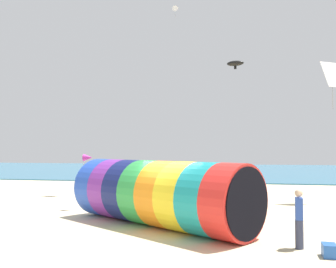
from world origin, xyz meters
TOP-DOWN VIEW (x-y plane):
  - ground_plane at (0.00, 0.00)m, footprint 120.00×120.00m
  - sea at (0.00, 39.07)m, footprint 120.00×40.00m
  - giant_inflatable_tube at (-0.62, 0.51)m, footprint 8.08×6.52m
  - kite_handler at (4.20, -1.90)m, footprint 0.26×0.38m
  - kite_white_diamond at (7.64, 8.81)m, footprint 1.33×1.17m
  - kite_black_parafoil at (2.29, 4.06)m, footprint 0.84×0.45m
  - kite_white_delta at (-2.79, 16.63)m, footprint 0.57×0.60m
  - bystander_mid_beach at (2.72, 8.63)m, footprint 0.39×0.27m
  - beach_flag at (-4.94, 3.74)m, footprint 0.47×0.36m
  - cooler_box at (4.88, -2.64)m, footprint 0.39×0.54m

SIDE VIEW (x-z plane):
  - ground_plane at x=0.00m, z-range 0.00..0.00m
  - sea at x=0.00m, z-range 0.00..0.10m
  - cooler_box at x=4.88m, z-range 0.00..0.36m
  - bystander_mid_beach at x=2.72m, z-range 0.01..1.63m
  - kite_handler at x=4.20m, z-range 0.03..1.79m
  - giant_inflatable_tube at x=-0.62m, z-range 0.00..2.51m
  - beach_flag at x=-4.94m, z-range 1.06..3.79m
  - kite_black_parafoil at x=2.29m, z-range 6.79..7.21m
  - kite_white_diamond at x=7.64m, z-range 5.81..8.56m
  - kite_white_delta at x=-2.79m, z-range 14.16..15.11m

